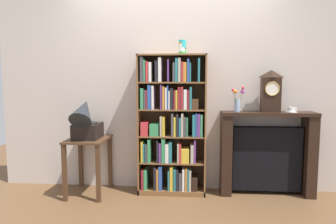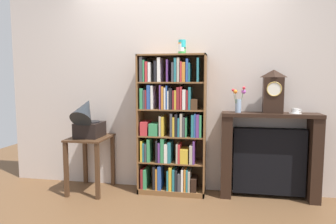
{
  "view_description": "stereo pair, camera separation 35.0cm",
  "coord_description": "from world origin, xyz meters",
  "px_view_note": "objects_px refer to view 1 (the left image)",
  "views": [
    {
      "loc": [
        0.22,
        -3.33,
        1.34
      ],
      "look_at": [
        -0.05,
        0.15,
        0.98
      ],
      "focal_mm": 31.65,
      "sensor_mm": 36.0,
      "label": 1
    },
    {
      "loc": [
        0.57,
        -3.28,
        1.34
      ],
      "look_at": [
        -0.05,
        0.15,
        0.98
      ],
      "focal_mm": 31.65,
      "sensor_mm": 36.0,
      "label": 2
    }
  ],
  "objects_px": {
    "cup_stack": "(182,47)",
    "flower_vase": "(238,101)",
    "gramophone": "(86,120)",
    "bookshelf": "(171,129)",
    "teacup_with_saucer": "(292,110)",
    "fireplace_mantel": "(266,154)",
    "side_table_left": "(88,153)",
    "mantel_clock": "(271,91)"
  },
  "relations": [
    {
      "from": "cup_stack",
      "to": "flower_vase",
      "type": "height_order",
      "value": "cup_stack"
    },
    {
      "from": "gramophone",
      "to": "flower_vase",
      "type": "height_order",
      "value": "flower_vase"
    },
    {
      "from": "gramophone",
      "to": "bookshelf",
      "type": "bearing_deg",
      "value": 10.21
    },
    {
      "from": "cup_stack",
      "to": "teacup_with_saucer",
      "type": "height_order",
      "value": "cup_stack"
    },
    {
      "from": "fireplace_mantel",
      "to": "flower_vase",
      "type": "bearing_deg",
      "value": -175.16
    },
    {
      "from": "bookshelf",
      "to": "teacup_with_saucer",
      "type": "height_order",
      "value": "bookshelf"
    },
    {
      "from": "side_table_left",
      "to": "fireplace_mantel",
      "type": "distance_m",
      "value": 2.11
    },
    {
      "from": "side_table_left",
      "to": "flower_vase",
      "type": "xyz_separation_m",
      "value": [
        1.75,
        0.13,
        0.61
      ]
    },
    {
      "from": "gramophone",
      "to": "teacup_with_saucer",
      "type": "relative_size",
      "value": 4.04
    },
    {
      "from": "mantel_clock",
      "to": "flower_vase",
      "type": "height_order",
      "value": "mantel_clock"
    },
    {
      "from": "bookshelf",
      "to": "cup_stack",
      "type": "bearing_deg",
      "value": -6.09
    },
    {
      "from": "bookshelf",
      "to": "mantel_clock",
      "type": "height_order",
      "value": "bookshelf"
    },
    {
      "from": "mantel_clock",
      "to": "teacup_with_saucer",
      "type": "distance_m",
      "value": 0.33
    },
    {
      "from": "cup_stack",
      "to": "teacup_with_saucer",
      "type": "xyz_separation_m",
      "value": [
        1.26,
        0.03,
        -0.72
      ]
    },
    {
      "from": "mantel_clock",
      "to": "flower_vase",
      "type": "distance_m",
      "value": 0.39
    },
    {
      "from": "side_table_left",
      "to": "fireplace_mantel",
      "type": "xyz_separation_m",
      "value": [
        2.11,
        0.16,
        -0.01
      ]
    },
    {
      "from": "side_table_left",
      "to": "flower_vase",
      "type": "bearing_deg",
      "value": 4.18
    },
    {
      "from": "fireplace_mantel",
      "to": "teacup_with_saucer",
      "type": "xyz_separation_m",
      "value": [
        0.26,
        -0.02,
        0.53
      ]
    },
    {
      "from": "cup_stack",
      "to": "side_table_left",
      "type": "distance_m",
      "value": 1.66
    },
    {
      "from": "teacup_with_saucer",
      "to": "mantel_clock",
      "type": "bearing_deg",
      "value": -179.46
    },
    {
      "from": "bookshelf",
      "to": "fireplace_mantel",
      "type": "relative_size",
      "value": 1.53
    },
    {
      "from": "gramophone",
      "to": "fireplace_mantel",
      "type": "distance_m",
      "value": 2.16
    },
    {
      "from": "teacup_with_saucer",
      "to": "side_table_left",
      "type": "bearing_deg",
      "value": -176.73
    },
    {
      "from": "mantel_clock",
      "to": "flower_vase",
      "type": "relative_size",
      "value": 1.63
    },
    {
      "from": "gramophone",
      "to": "mantel_clock",
      "type": "relative_size",
      "value": 1.12
    },
    {
      "from": "bookshelf",
      "to": "teacup_with_saucer",
      "type": "relative_size",
      "value": 12.33
    },
    {
      "from": "bookshelf",
      "to": "side_table_left",
      "type": "xyz_separation_m",
      "value": [
        -0.98,
        -0.11,
        -0.28
      ]
    },
    {
      "from": "cup_stack",
      "to": "side_table_left",
      "type": "height_order",
      "value": "cup_stack"
    },
    {
      "from": "mantel_clock",
      "to": "teacup_with_saucer",
      "type": "height_order",
      "value": "mantel_clock"
    },
    {
      "from": "side_table_left",
      "to": "gramophone",
      "type": "height_order",
      "value": "gramophone"
    },
    {
      "from": "gramophone",
      "to": "side_table_left",
      "type": "bearing_deg",
      "value": 90.0
    },
    {
      "from": "bookshelf",
      "to": "flower_vase",
      "type": "relative_size",
      "value": 5.56
    },
    {
      "from": "cup_stack",
      "to": "flower_vase",
      "type": "relative_size",
      "value": 0.55
    },
    {
      "from": "bookshelf",
      "to": "cup_stack",
      "type": "height_order",
      "value": "cup_stack"
    },
    {
      "from": "side_table_left",
      "to": "flower_vase",
      "type": "height_order",
      "value": "flower_vase"
    },
    {
      "from": "cup_stack",
      "to": "gramophone",
      "type": "bearing_deg",
      "value": -171.62
    },
    {
      "from": "fireplace_mantel",
      "to": "teacup_with_saucer",
      "type": "distance_m",
      "value": 0.59
    },
    {
      "from": "side_table_left",
      "to": "flower_vase",
      "type": "relative_size",
      "value": 2.26
    },
    {
      "from": "gramophone",
      "to": "mantel_clock",
      "type": "height_order",
      "value": "mantel_clock"
    },
    {
      "from": "gramophone",
      "to": "fireplace_mantel",
      "type": "xyz_separation_m",
      "value": [
        2.11,
        0.22,
        -0.41
      ]
    },
    {
      "from": "fireplace_mantel",
      "to": "flower_vase",
      "type": "xyz_separation_m",
      "value": [
        -0.35,
        -0.03,
        0.63
      ]
    },
    {
      "from": "flower_vase",
      "to": "teacup_with_saucer",
      "type": "height_order",
      "value": "flower_vase"
    }
  ]
}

